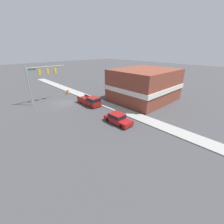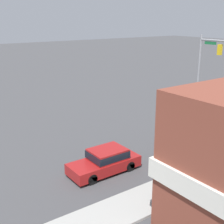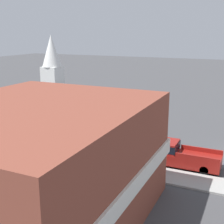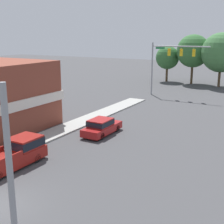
% 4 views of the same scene
% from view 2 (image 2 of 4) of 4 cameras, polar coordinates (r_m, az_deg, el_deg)
% --- Properties ---
extents(ground_plane, '(200.00, 200.00, 0.00)m').
position_cam_2_polar(ground_plane, '(30.45, 18.56, -1.92)').
color(ground_plane, '#424244').
extents(near_signal_assembly, '(7.66, 0.49, 7.65)m').
position_cam_2_polar(near_signal_assembly, '(33.43, 19.18, 9.62)').
color(near_signal_assembly, gray).
rests_on(near_signal_assembly, ground).
extents(car_lead, '(1.86, 4.58, 1.51)m').
position_cam_2_polar(car_lead, '(19.82, -1.20, -8.84)').
color(car_lead, black).
rests_on(car_lead, ground).
extents(pickup_truck_parked, '(2.00, 5.70, 1.86)m').
position_cam_2_polar(pickup_truck_parked, '(24.84, 18.67, -3.95)').
color(pickup_truck_parked, black).
rests_on(pickup_truck_parked, ground).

